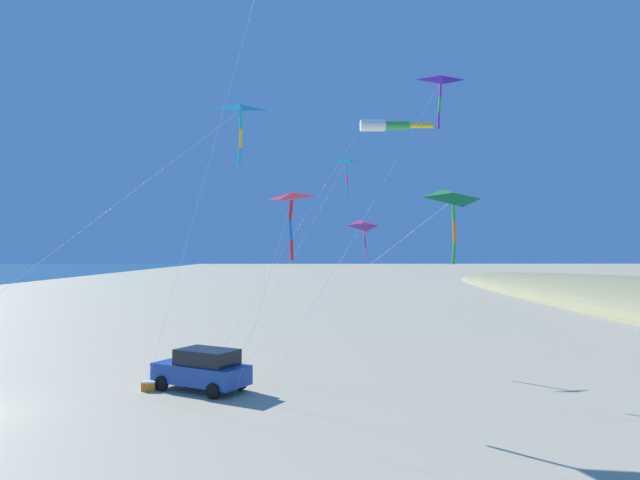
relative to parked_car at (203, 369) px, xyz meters
name	(u,v)px	position (x,y,z in m)	size (l,w,h in m)	color
parked_car	(203,369)	(0.00, 0.00, 0.00)	(4.64, 3.78, 1.85)	#1E479E
cooler_box	(149,386)	(2.38, -0.08, -0.74)	(0.62, 0.42, 0.42)	orange
kite_windsock_black_fish_shape	(386,126)	(-9.31, -8.03, 12.70)	(12.55, 6.06, 13.99)	white
kite_delta_orange_high_right	(239,110)	(-2.26, 6.02, 10.08)	(13.33, 4.55, 11.37)	#1EB7C6
kite_delta_striped_overhead	(292,198)	(-3.97, 1.77, 7.45)	(3.56, 2.12, 8.74)	red
kite_delta_magenta_far_left	(346,162)	(-6.77, -5.28, 10.09)	(6.89, 5.06, 11.33)	#1EB7C6
kite_delta_green_low_center	(453,199)	(-9.17, 7.95, 6.85)	(9.76, 8.73, 8.21)	green
kite_delta_white_trailing	(364,226)	(-7.94, -7.30, 6.70)	(6.37, 7.32, 8.08)	#EF4C93
kite_delta_rainbow_low_near	(441,80)	(-12.27, -6.58, 15.02)	(10.43, 7.04, 16.56)	purple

